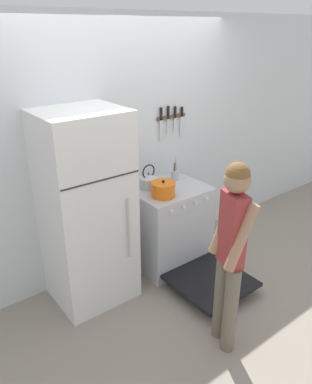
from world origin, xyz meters
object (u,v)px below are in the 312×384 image
Objects in this scene: refrigerator at (87,211)px; utensil_jar at (175,174)px; tea_kettle at (149,181)px; stove_range at (170,227)px; person at (231,249)px; dutch_oven_pot at (163,189)px.

refrigerator is 1.14m from utensil_jar.
refrigerator is at bearing -171.12° from tea_kettle.
utensil_jar is (0.35, 0.01, -0.02)m from tea_kettle.
tea_kettle reaches higher than stove_range.
person is (-0.58, -1.33, -0.04)m from utensil_jar.
dutch_oven_pot reaches higher than stove_range.
refrigerator is at bearing -173.57° from utensil_jar.
person is (-0.21, -1.07, -0.06)m from dutch_oven_pot.
stove_range is 4.70× the size of dutch_oven_pot.
stove_range is at bearing -0.54° from person.
dutch_oven_pot is (0.76, -0.13, 0.06)m from refrigerator.
stove_range is 0.55m from dutch_oven_pot.
utensil_jar reaches higher than stove_range.
utensil_jar reaches higher than tea_kettle.
refrigerator is at bearing 42.44° from person.
refrigerator is 0.78m from dutch_oven_pot.
refrigerator reaches higher than utensil_jar.
refrigerator reaches higher than person.
tea_kettle reaches higher than dutch_oven_pot.
dutch_oven_pot is at bearing -9.91° from refrigerator.
stove_range is 5.20× the size of utensil_jar.
refrigerator is 1.05m from stove_range.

